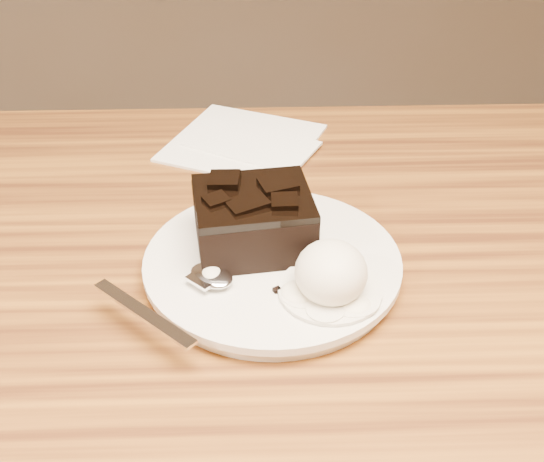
{
  "coord_description": "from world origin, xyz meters",
  "views": [
    {
      "loc": [
        0.01,
        -0.42,
        1.13
      ],
      "look_at": [
        0.03,
        0.06,
        0.79
      ],
      "focal_mm": 45.48,
      "sensor_mm": 36.0,
      "label": 1
    }
  ],
  "objects_px": {
    "brownie": "(253,223)",
    "ice_cream_scoop": "(331,272)",
    "spoon": "(212,277)",
    "napkin": "(243,141)",
    "plate": "(272,266)"
  },
  "relations": [
    {
      "from": "brownie",
      "to": "spoon",
      "type": "distance_m",
      "value": 0.07
    },
    {
      "from": "spoon",
      "to": "napkin",
      "type": "height_order",
      "value": "spoon"
    },
    {
      "from": "napkin",
      "to": "brownie",
      "type": "bearing_deg",
      "value": -87.17
    },
    {
      "from": "brownie",
      "to": "spoon",
      "type": "relative_size",
      "value": 0.61
    },
    {
      "from": "ice_cream_scoop",
      "to": "napkin",
      "type": "relative_size",
      "value": 0.4
    },
    {
      "from": "spoon",
      "to": "plate",
      "type": "bearing_deg",
      "value": -16.2
    },
    {
      "from": "ice_cream_scoop",
      "to": "spoon",
      "type": "relative_size",
      "value": 0.38
    },
    {
      "from": "plate",
      "to": "napkin",
      "type": "height_order",
      "value": "plate"
    },
    {
      "from": "plate",
      "to": "brownie",
      "type": "distance_m",
      "value": 0.04
    },
    {
      "from": "brownie",
      "to": "napkin",
      "type": "bearing_deg",
      "value": 92.83
    },
    {
      "from": "plate",
      "to": "ice_cream_scoop",
      "type": "xyz_separation_m",
      "value": [
        0.05,
        -0.05,
        0.03
      ]
    },
    {
      "from": "brownie",
      "to": "ice_cream_scoop",
      "type": "relative_size",
      "value": 1.59
    },
    {
      "from": "brownie",
      "to": "ice_cream_scoop",
      "type": "height_order",
      "value": "same"
    },
    {
      "from": "plate",
      "to": "ice_cream_scoop",
      "type": "bearing_deg",
      "value": -46.31
    },
    {
      "from": "plate",
      "to": "spoon",
      "type": "relative_size",
      "value": 1.37
    }
  ]
}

